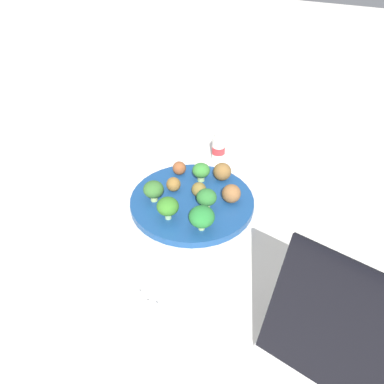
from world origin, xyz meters
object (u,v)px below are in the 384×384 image
object	(u,v)px
broccoli_floret_mid_right	(168,207)
laptop	(380,351)
meatball_back_right	(199,189)
fork	(157,292)
meatball_back_left	(179,168)
knife	(139,286)
napkin	(150,288)
meatball_mid_right	(173,184)
broccoli_floret_mid_left	(202,217)
meatball_center	(222,172)
broccoli_floret_back_left	(201,171)
broccoli_floret_far_rim	(154,190)
yogurt_bottle	(218,148)
meatball_mid_left	(231,194)
broccoli_floret_center	(207,198)
plate	(192,202)

from	to	relation	value
broccoli_floret_mid_right	laptop	distance (m)	0.46
meatball_back_right	fork	xyz separation A→B (m)	(0.28, 0.03, -0.03)
meatball_back_left	knife	world-z (taller)	meatball_back_left
napkin	meatball_mid_right	bearing A→B (deg)	-164.26
meatball_back_right	napkin	bearing A→B (deg)	2.93
broccoli_floret_mid_left	meatball_mid_right	distance (m)	0.15
fork	laptop	world-z (taller)	laptop
meatball_mid_right	meatball_center	world-z (taller)	meatball_center
broccoli_floret_back_left	napkin	bearing A→B (deg)	5.42
broccoli_floret_mid_right	knife	distance (m)	0.19
broccoli_floret_far_rim	yogurt_bottle	size ratio (longest dim) A/B	0.64
meatball_mid_left	napkin	xyz separation A→B (m)	(0.28, -0.06, -0.03)
napkin	meatball_mid_left	bearing A→B (deg)	167.88
broccoli_floret_far_rim	laptop	size ratio (longest dim) A/B	0.13
meatball_mid_right	meatball_center	size ratio (longest dim) A/B	0.77
yogurt_bottle	napkin	bearing A→B (deg)	4.11
meatball_back_left	meatball_mid_left	xyz separation A→B (m)	(0.05, 0.15, 0.00)
broccoli_floret_back_left	broccoli_floret_mid_left	size ratio (longest dim) A/B	0.84
broccoli_floret_far_rim	broccoli_floret_back_left	bearing A→B (deg)	148.43
broccoli_floret_center	broccoli_floret_mid_right	size ratio (longest dim) A/B	0.97
knife	meatball_back_left	bearing A→B (deg)	-167.95
meatball_mid_right	meatball_back_right	xyz separation A→B (m)	(-0.00, 0.06, 0.00)
yogurt_bottle	laptop	xyz separation A→B (m)	(0.45, 0.42, 0.00)
broccoli_floret_mid_right	meatball_mid_left	size ratio (longest dim) A/B	1.21
meatball_mid_right	meatball_back_right	distance (m)	0.06
meatball_back_left	meatball_mid_left	bearing A→B (deg)	70.69
meatball_center	yogurt_bottle	distance (m)	0.11
broccoli_floret_mid_left	meatball_mid_left	bearing A→B (deg)	166.40
meatball_center	laptop	bearing A→B (deg)	46.76
broccoli_floret_back_left	napkin	distance (m)	0.33
broccoli_floret_back_left	yogurt_bottle	world-z (taller)	yogurt_bottle
broccoli_floret_back_left	broccoli_floret_mid_right	distance (m)	0.15
meatball_center	napkin	distance (m)	0.35
broccoli_floret_mid_right	fork	bearing A→B (deg)	19.28
meatball_back_left	napkin	bearing A→B (deg)	15.14
meatball_mid_left	meatball_back_left	bearing A→B (deg)	-109.31
yogurt_bottle	broccoli_floret_back_left	bearing A→B (deg)	0.64
broccoli_floret_far_rim	meatball_center	size ratio (longest dim) A/B	1.14
plate	napkin	bearing A→B (deg)	5.18
broccoli_floret_back_left	yogurt_bottle	bearing A→B (deg)	-179.36
meatball_mid_right	meatball_mid_left	world-z (taller)	meatball_mid_left
meatball_back_left	meatball_back_right	xyz separation A→B (m)	(0.06, 0.08, 0.00)
fork	broccoli_floret_far_rim	bearing A→B (deg)	-152.07
broccoli_floret_back_left	meatball_mid_left	world-z (taller)	broccoli_floret_back_left
yogurt_bottle	meatball_back_left	bearing A→B (deg)	-25.54
broccoli_floret_mid_left	fork	size ratio (longest dim) A/B	0.45
broccoli_floret_back_left	knife	size ratio (longest dim) A/B	0.31
broccoli_floret_center	meatball_center	world-z (taller)	broccoli_floret_center
broccoli_floret_center	meatball_mid_left	bearing A→B (deg)	138.55
meatball_mid_right	napkin	xyz separation A→B (m)	(0.27, 0.08, -0.03)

